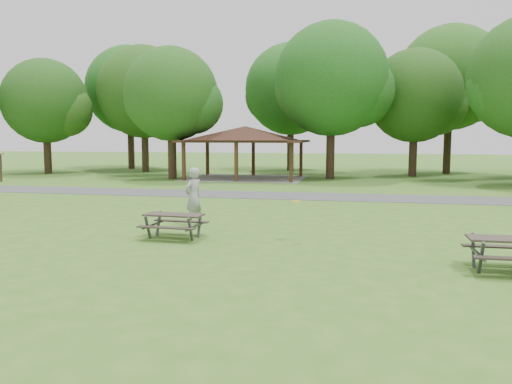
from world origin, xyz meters
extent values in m
plane|color=#3A681D|center=(0.00, 0.00, 0.00)|extent=(160.00, 160.00, 0.00)
cube|color=#444446|center=(0.00, 14.00, 0.01)|extent=(120.00, 3.20, 0.02)
cube|color=#3D2516|center=(-7.70, 21.30, 1.30)|extent=(0.22, 0.22, 2.60)
cube|color=#342113|center=(-7.70, 26.70, 1.30)|extent=(0.22, 0.22, 2.60)
cube|color=#3E2916|center=(-4.00, 21.30, 1.30)|extent=(0.22, 0.22, 2.60)
cube|color=#382014|center=(-4.00, 26.70, 1.30)|extent=(0.22, 0.22, 2.60)
cube|color=#322112|center=(-0.30, 21.30, 1.30)|extent=(0.22, 0.22, 2.60)
cube|color=#3C2216|center=(-0.30, 26.70, 1.30)|extent=(0.22, 0.22, 2.60)
cube|color=#351F15|center=(-4.00, 24.00, 2.68)|extent=(8.60, 6.60, 0.16)
pyramid|color=black|center=(-4.00, 24.00, 3.26)|extent=(7.01, 7.01, 1.00)
cube|color=gray|center=(-4.00, 24.00, 0.01)|extent=(8.40, 6.40, 0.03)
cube|color=#352113|center=(-19.40, 18.00, 0.90)|extent=(0.10, 0.10, 1.80)
cylinder|color=black|center=(-21.00, 25.50, 1.66)|extent=(0.60, 0.60, 3.32)
sphere|color=#184212|center=(-21.00, 25.50, 5.88)|extent=(6.80, 6.80, 6.80)
sphere|color=#1E4513|center=(-19.47, 25.80, 5.20)|extent=(4.42, 4.42, 4.42)
sphere|color=#184012|center=(-22.36, 25.30, 5.37)|extent=(4.08, 4.08, 4.08)
cylinder|color=black|center=(-14.00, 29.00, 1.92)|extent=(0.60, 0.60, 3.85)
sphere|color=#1C4213|center=(-14.00, 29.00, 6.77)|extent=(7.80, 7.80, 7.80)
sphere|color=#1D4413|center=(-12.25, 29.30, 5.99)|extent=(5.07, 5.07, 5.07)
sphere|color=#154714|center=(-15.56, 28.80, 6.19)|extent=(4.68, 4.68, 4.68)
cylinder|color=black|center=(-9.00, 22.50, 1.75)|extent=(0.60, 0.60, 3.50)
sphere|color=#1A4714|center=(-9.00, 22.50, 5.97)|extent=(6.60, 6.60, 6.60)
sphere|color=#174914|center=(-7.52, 22.80, 5.31)|extent=(4.29, 4.29, 4.29)
sphere|color=#154B16|center=(-10.32, 22.30, 5.48)|extent=(3.96, 3.96, 3.96)
cylinder|color=black|center=(2.00, 25.00, 2.01)|extent=(0.60, 0.60, 4.02)
sphere|color=#154B15|center=(2.00, 25.00, 7.02)|extent=(8.00, 8.00, 8.00)
sphere|color=#164714|center=(3.80, 25.30, 6.22)|extent=(5.20, 5.20, 5.20)
sphere|color=#1A4B15|center=(0.40, 24.80, 6.42)|extent=(4.80, 4.80, 4.80)
cylinder|color=black|center=(8.00, 28.50, 1.72)|extent=(0.60, 0.60, 3.43)
sphere|color=#1A4012|center=(8.00, 28.50, 6.05)|extent=(7.00, 7.00, 7.00)
sphere|color=#1D4413|center=(9.57, 28.80, 5.36)|extent=(4.55, 4.55, 4.55)
sphere|color=#194F16|center=(6.60, 28.30, 5.53)|extent=(4.20, 4.20, 4.20)
sphere|color=#184F16|center=(12.52, 21.80, 6.00)|extent=(4.44, 4.44, 4.44)
cylinder|color=#321E16|center=(-17.00, 32.50, 2.19)|extent=(0.60, 0.60, 4.38)
sphere|color=#154A15|center=(-17.00, 32.50, 7.38)|extent=(8.00, 8.00, 8.00)
sphere|color=#1B4112|center=(-15.20, 32.80, 6.58)|extent=(5.20, 5.20, 5.20)
sphere|color=#133F12|center=(-18.60, 32.30, 6.78)|extent=(4.80, 4.80, 4.80)
cylinder|color=black|center=(-2.00, 33.00, 2.06)|extent=(0.60, 0.60, 4.13)
sphere|color=#164C15|center=(-2.00, 33.00, 7.13)|extent=(8.00, 8.00, 8.00)
sphere|color=#224F16|center=(-0.20, 33.30, 6.33)|extent=(5.20, 5.20, 5.20)
sphere|color=#1A4112|center=(-3.60, 32.80, 6.53)|extent=(4.80, 4.80, 4.80)
cylinder|color=black|center=(11.00, 32.00, 2.27)|extent=(0.60, 0.60, 4.55)
sphere|color=#1E4E16|center=(11.00, 32.00, 7.70)|extent=(8.40, 8.40, 8.40)
sphere|color=#154915|center=(12.89, 32.30, 6.86)|extent=(5.46, 5.46, 5.46)
sphere|color=#194213|center=(9.32, 31.80, 7.07)|extent=(5.04, 5.04, 5.04)
cube|color=#312924|center=(-1.23, 2.76, 0.71)|extent=(1.76, 0.76, 0.05)
cube|color=#2A231E|center=(-1.25, 2.19, 0.42)|extent=(1.74, 0.32, 0.04)
cube|color=#2E2521|center=(-1.20, 3.33, 0.42)|extent=(1.74, 0.32, 0.04)
cube|color=#3D3D3F|center=(-1.91, 2.43, 0.35)|extent=(0.07, 0.37, 0.75)
cube|color=#39393C|center=(-1.88, 3.15, 0.35)|extent=(0.07, 0.37, 0.75)
cube|color=#39393C|center=(-1.90, 2.79, 0.38)|extent=(0.12, 1.41, 0.05)
cube|color=#3F3F42|center=(-0.58, 2.37, 0.35)|extent=(0.07, 0.37, 0.75)
cube|color=#414143|center=(-0.55, 3.10, 0.35)|extent=(0.07, 0.37, 0.75)
cube|color=#414144|center=(-0.56, 2.73, 0.38)|extent=(0.12, 1.41, 0.05)
cube|color=#332B25|center=(7.47, 0.78, 0.74)|extent=(1.83, 0.73, 0.05)
cube|color=#2F2722|center=(7.47, 1.39, 0.44)|extent=(1.83, 0.27, 0.04)
cube|color=#3C3C3E|center=(6.77, 0.40, 0.37)|extent=(0.06, 0.38, 0.79)
cube|color=#38383B|center=(6.77, 1.16, 0.37)|extent=(0.06, 0.38, 0.79)
cube|color=#464749|center=(6.77, 0.78, 0.40)|extent=(0.06, 1.49, 0.05)
cylinder|color=yellow|center=(2.36, 3.01, 1.18)|extent=(0.32, 0.32, 0.02)
imported|color=#98989B|center=(-1.31, 4.77, 0.99)|extent=(0.71, 0.85, 1.98)
camera|label=1|loc=(4.16, -11.00, 3.01)|focal=35.00mm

